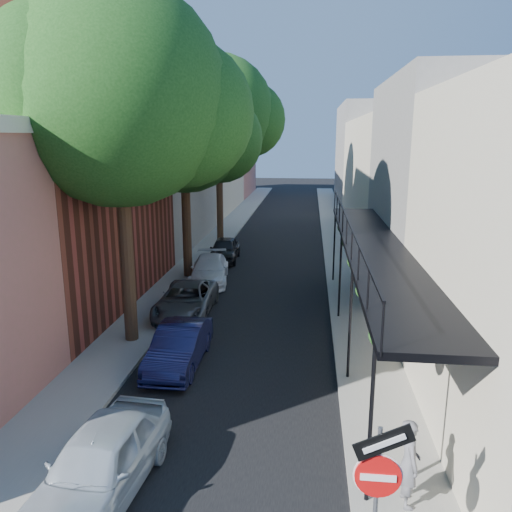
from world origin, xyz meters
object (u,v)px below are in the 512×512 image
(oak_near, at_px, (134,101))
(parked_car_d, at_px, (210,270))
(sign_post, at_px, (378,483))
(parked_car_b, at_px, (179,346))
(parked_car_c, at_px, (186,300))
(pedestrian, at_px, (409,462))
(parked_car_a, at_px, (100,463))
(parked_car_e, at_px, (225,249))
(oak_far, at_px, (226,113))
(oak_mid, at_px, (193,131))

(oak_near, distance_m, parked_car_d, 10.22)
(sign_post, distance_m, parked_car_b, 9.02)
(parked_car_c, xyz_separation_m, pedestrian, (6.63, -9.81, 0.37))
(parked_car_c, xyz_separation_m, parked_car_d, (0.00, 4.60, 0.00))
(parked_car_c, distance_m, parked_car_d, 4.60)
(parked_car_a, xyz_separation_m, parked_car_d, (-0.81, 14.67, -0.09))
(parked_car_c, height_order, parked_car_e, parked_car_e)
(oak_far, xyz_separation_m, parked_car_e, (0.75, -5.57, -7.62))
(oak_mid, bearing_deg, parked_car_e, 76.72)
(oak_near, distance_m, parked_car_c, 7.74)
(oak_near, bearing_deg, parked_car_e, 86.16)
(oak_mid, relative_size, parked_car_d, 2.41)
(oak_far, distance_m, parked_car_e, 9.47)
(parked_car_d, height_order, pedestrian, pedestrian)
(oak_near, relative_size, oak_mid, 1.12)
(pedestrian, bearing_deg, oak_far, 10.90)
(oak_near, height_order, parked_car_e, oak_near)
(parked_car_e, bearing_deg, oak_near, -96.18)
(sign_post, bearing_deg, parked_car_e, 105.53)
(oak_far, distance_m, parked_car_d, 12.50)
(oak_near, relative_size, parked_car_d, 2.70)
(parked_car_a, height_order, parked_car_c, parked_car_a)
(parked_car_e, relative_size, pedestrian, 2.19)
(sign_post, bearing_deg, parked_car_a, 160.39)
(parked_car_d, height_order, parked_car_e, parked_car_e)
(parked_car_a, bearing_deg, oak_near, 106.64)
(oak_near, height_order, pedestrian, oak_near)
(sign_post, xyz_separation_m, oak_far, (-6.51, 26.30, 6.22))
(oak_near, bearing_deg, parked_car_a, -78.14)
(oak_mid, bearing_deg, pedestrian, -63.94)
(oak_near, distance_m, parked_car_e, 13.56)
(oak_near, relative_size, parked_car_b, 3.01)
(oak_near, xyz_separation_m, oak_far, (0.01, 17.01, 0.38))
(sign_post, distance_m, pedestrian, 2.44)
(oak_far, height_order, pedestrian, oak_far)
(sign_post, distance_m, oak_near, 12.77)
(oak_near, relative_size, oak_far, 0.96)
(parked_car_a, bearing_deg, oak_mid, 100.79)
(oak_mid, bearing_deg, parked_car_a, -83.99)
(oak_mid, xyz_separation_m, parked_car_a, (1.63, -15.50, -6.35))
(parked_car_b, xyz_separation_m, parked_car_c, (-0.87, 4.39, -0.02))
(pedestrian, bearing_deg, parked_car_a, 86.55)
(parked_car_d, bearing_deg, parked_car_b, -91.74)
(sign_post, relative_size, parked_car_b, 0.79)
(parked_car_d, bearing_deg, parked_car_c, -97.27)
(sign_post, xyz_separation_m, oak_mid, (-6.58, 17.26, 5.02))
(parked_car_c, bearing_deg, oak_near, -108.56)
(oak_near, height_order, oak_far, oak_far)
(parked_car_b, height_order, parked_car_c, parked_car_b)
(parked_car_c, bearing_deg, oak_far, 91.20)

